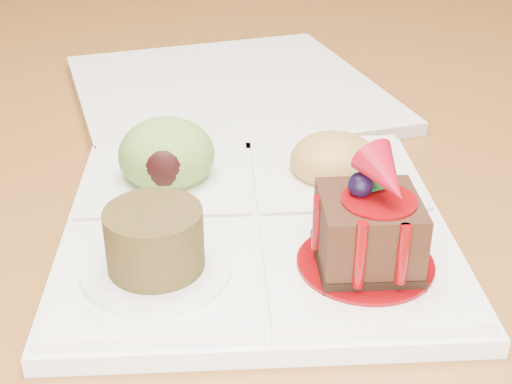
{
  "coord_description": "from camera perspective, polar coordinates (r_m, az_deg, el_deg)",
  "views": [
    {
      "loc": [
        -0.05,
        -0.96,
        1.01
      ],
      "look_at": [
        -0.04,
        -0.55,
        0.79
      ],
      "focal_mm": 50.0,
      "sensor_mm": 36.0,
      "label": 1
    }
  ],
  "objects": [
    {
      "name": "dining_table",
      "position": [
        1.01,
        0.68,
        10.31
      ],
      "size": [
        1.0,
        1.8,
        0.75
      ],
      "color": "brown",
      "rests_on": "ground"
    },
    {
      "name": "sampler_plate",
      "position": [
        0.47,
        -0.24,
        -1.42
      ],
      "size": [
        0.25,
        0.25,
        0.1
      ],
      "rotation": [
        0.0,
        0.0,
        0.01
      ],
      "color": "white",
      "rests_on": "dining_table"
    },
    {
      "name": "second_plate",
      "position": [
        0.7,
        -2.31,
        8.0
      ],
      "size": [
        0.35,
        0.35,
        0.01
      ],
      "primitive_type": "cube",
      "rotation": [
        0.0,
        0.0,
        0.28
      ],
      "color": "white",
      "rests_on": "dining_table"
    }
  ]
}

